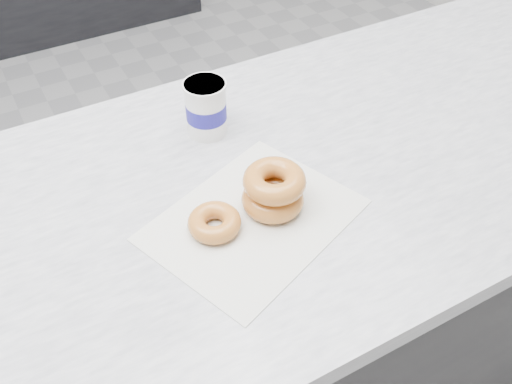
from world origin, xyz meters
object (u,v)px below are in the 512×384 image
donut_single (214,222)px  coffee_cup (206,108)px  donut_stack (274,190)px  counter (141,374)px

donut_single → coffee_cup: coffee_cup is taller
donut_single → coffee_cup: bearing=67.3°
coffee_cup → donut_stack: bearing=-103.4°
counter → donut_single: (0.17, -0.07, 0.47)m
donut_single → donut_stack: (0.11, 0.00, 0.02)m
counter → donut_single: 0.50m
counter → coffee_cup: size_ratio=26.95×
donut_single → donut_stack: 0.12m
counter → donut_single: size_ratio=34.01×
donut_single → coffee_cup: size_ratio=0.79×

